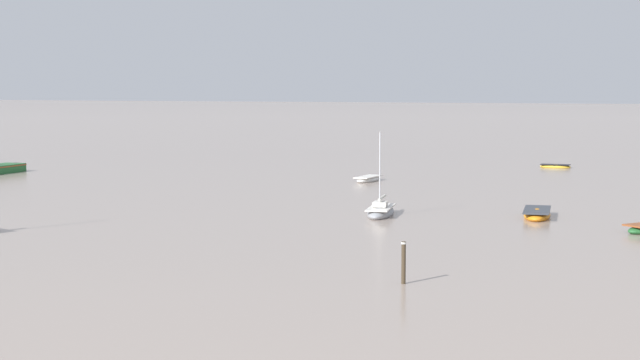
% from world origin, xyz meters
% --- Properties ---
extents(rowboat_moored_2, '(2.04, 4.82, 0.74)m').
position_xyz_m(rowboat_moored_2, '(31.27, 31.95, 0.20)').
color(rowboat_moored_2, orange).
rests_on(rowboat_moored_2, ground).
extents(rowboat_moored_3, '(3.12, 1.33, 0.48)m').
position_xyz_m(rowboat_moored_3, '(28.03, 71.23, 0.13)').
color(rowboat_moored_3, gold).
rests_on(rowboat_moored_3, ground).
extents(sailboat_moored_2, '(2.15, 5.09, 5.53)m').
position_xyz_m(sailboat_moored_2, '(21.87, 29.84, 0.24)').
color(sailboat_moored_2, gray).
rests_on(sailboat_moored_2, ground).
extents(rowboat_moored_6, '(1.73, 3.94, 0.60)m').
position_xyz_m(rowboat_moored_6, '(14.68, 51.71, 0.16)').
color(rowboat_moored_6, white).
rests_on(rowboat_moored_6, ground).
extents(mooring_post_left, '(0.22, 0.22, 1.96)m').
position_xyz_m(mooring_post_left, '(28.82, 8.42, 0.84)').
color(mooring_post_left, '#3F3323').
rests_on(mooring_post_left, ground).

